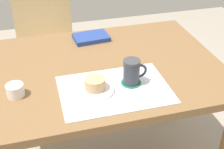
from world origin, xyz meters
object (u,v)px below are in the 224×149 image
at_px(pastry, 95,83).
at_px(sugar_bowl, 15,90).
at_px(wooden_chair, 46,42).
at_px(pastry_plate, 95,89).
at_px(dining_table, 90,82).
at_px(coffee_mug, 132,71).
at_px(small_book, 91,37).

distance_m(pastry, sugar_bowl, 0.32).
height_order(wooden_chair, pastry, wooden_chair).
bearing_deg(pastry_plate, dining_table, 86.04).
distance_m(dining_table, pastry_plate, 0.21).
height_order(wooden_chair, coffee_mug, wooden_chair).
bearing_deg(pastry_plate, pastry, 0.00).
height_order(dining_table, pastry_plate, pastry_plate).
bearing_deg(pastry, small_book, 79.97).
relative_size(pastry, small_book, 0.47).
distance_m(sugar_bowl, small_book, 0.57).
bearing_deg(coffee_mug, wooden_chair, 108.01).
bearing_deg(pastry, sugar_bowl, 169.54).
distance_m(wooden_chair, pastry_plate, 0.97).
relative_size(pastry_plate, coffee_mug, 1.47).
bearing_deg(pastry_plate, wooden_chair, 98.41).
xyz_separation_m(dining_table, coffee_mug, (0.15, -0.18, 0.14)).
height_order(wooden_chair, pastry_plate, wooden_chair).
distance_m(pastry, coffee_mug, 0.16).
height_order(dining_table, coffee_mug, coffee_mug).
bearing_deg(wooden_chair, pastry, 99.41).
height_order(dining_table, wooden_chair, wooden_chair).
bearing_deg(dining_table, pastry_plate, -93.96).
height_order(dining_table, pastry, pastry).
xyz_separation_m(wooden_chair, small_book, (0.22, -0.46, 0.23)).
xyz_separation_m(pastry_plate, small_book, (0.08, 0.47, 0.00)).
distance_m(dining_table, wooden_chair, 0.77).
bearing_deg(wooden_chair, dining_table, 102.48).
xyz_separation_m(dining_table, small_book, (0.07, 0.28, 0.09)).
height_order(pastry_plate, pastry, pastry).
distance_m(wooden_chair, small_book, 0.56).
distance_m(dining_table, small_book, 0.30).
xyz_separation_m(wooden_chair, sugar_bowl, (-0.17, -0.87, 0.24)).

